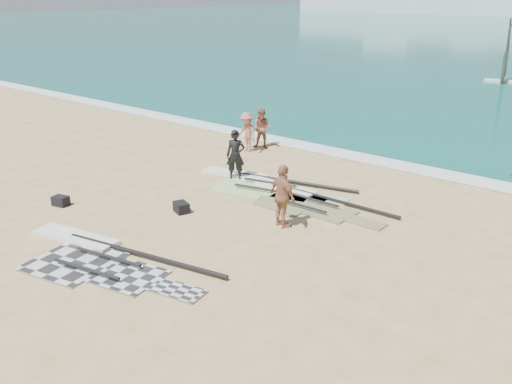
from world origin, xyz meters
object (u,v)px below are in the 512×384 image
Objects in this scene: rig_grey at (97,255)px; gear_bag_far at (181,207)px; beachgoer_left at (262,128)px; gear_bag_near at (61,201)px; rig_green at (259,183)px; beachgoer_mid at (247,132)px; person_wetsuit at (236,155)px; rig_orange at (304,199)px; beachgoer_back at (283,196)px.

rig_grey is 11.92× the size of gear_bag_far.
gear_bag_near is at bearing -115.82° from beachgoer_left.
rig_green is (-0.50, 7.51, -0.00)m from rig_grey.
gear_bag_far is at bearing -53.39° from beachgoer_mid.
rig_green is 11.42× the size of gear_bag_far.
rig_grey is 3.46× the size of person_wetsuit.
beachgoer_left is (-5.45, 4.36, 0.85)m from rig_orange.
gear_bag_near is 0.27× the size of person_wetsuit.
gear_bag_far is 0.29× the size of person_wetsuit.
rig_orange is 2.90× the size of beachgoer_back.
rig_grey reaches higher than rig_green.
gear_bag_far is 0.28× the size of beachgoer_back.
rig_green is 5.16m from beachgoer_left.
gear_bag_far is at bearing 37.03° from beachgoer_back.
beachgoer_mid is at bearing -24.85° from beachgoer_back.
beachgoer_left is 1.02× the size of beachgoer_mid.
rig_orange is at bearing -22.65° from rig_green.
person_wetsuit is 3.99m from beachgoer_mid.
rig_green is at bearing 82.62° from rig_grey.
beachgoer_left reaches higher than gear_bag_far.
beachgoer_mid is (-3.26, 3.11, 0.83)m from rig_green.
person_wetsuit reaches higher than rig_grey.
beachgoer_mid reaches higher than rig_grey.
person_wetsuit is (-0.87, 3.62, 0.79)m from gear_bag_far.
beachgoer_back reaches higher than beachgoer_mid.
person_wetsuit is (2.68, 5.81, 0.80)m from gear_bag_near.
beachgoer_mid is (0.41, 9.08, 0.72)m from gear_bag_near.
gear_bag_far reaches higher than gear_bag_near.
beachgoer_left reaches higher than rig_orange.
rig_grey is 12.11m from beachgoer_left.
rig_green is at bearing -74.70° from beachgoer_left.
rig_orange is 6.62m from beachgoer_mid.
rig_grey is 1.17× the size of rig_orange.
rig_grey is at bearing -104.26° from rig_orange.
gear_bag_far is 3.54m from beachgoer_back.
gear_bag_near is at bearing 43.41° from beachgoer_back.
beachgoer_back is (2.61, 4.89, 0.93)m from rig_grey.
person_wetsuit is 1.07× the size of beachgoer_left.
beachgoer_mid is (-0.13, -0.90, -0.02)m from beachgoer_left.
beachgoer_back is (0.79, -2.27, 0.93)m from rig_orange.
rig_green is 3.53× the size of beachgoer_left.
rig_orange is at bearing -38.56° from person_wetsuit.
gear_bag_near is 6.44m from person_wetsuit.
beachgoer_left is 0.92× the size of beachgoer_back.
rig_orange is 10.21× the size of gear_bag_far.
person_wetsuit reaches higher than beachgoer_left.
beachgoer_back reaches higher than rig_grey.
rig_green is at bearing -25.65° from person_wetsuit.
rig_green is 4.58m from beachgoer_mid.
rig_orange is 2.58m from beachgoer_back.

